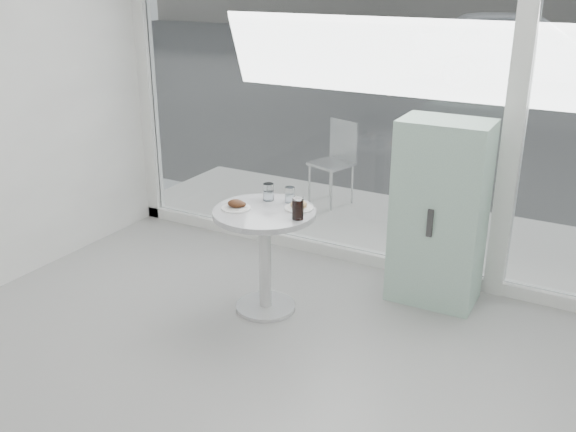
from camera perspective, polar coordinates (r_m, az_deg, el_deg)
The scene contains 12 objects.
storefront at distance 4.95m, azimuth 10.46°, elevation 13.60°, with size 5.00×0.14×3.00m.
main_table at distance 4.52m, azimuth -2.08°, elevation -2.08°, with size 0.72×0.72×0.77m.
patio_deck at distance 6.14m, azimuth 11.26°, elevation -1.36°, with size 5.60×1.60×0.05m, color beige.
street at distance 17.87m, azimuth 24.13°, elevation 11.81°, with size 40.00×24.00×0.00m, color #333333.
mint_cabinet at distance 4.75m, azimuth 13.30°, elevation 0.24°, with size 0.64×0.45×1.37m.
patio_chair at distance 6.61m, azimuth 4.31°, elevation 5.27°, with size 0.46×0.46×0.85m.
car_white at distance 15.01m, azimuth 19.85°, elevation 14.03°, with size 1.88×4.67×1.59m, color silver.
plate_fritter at distance 4.46m, azimuth -4.59°, elevation 0.94°, with size 0.20×0.20×0.07m.
plate_donut at distance 4.45m, azimuth 0.96°, elevation 0.87°, with size 0.20×0.20×0.05m.
water_tumbler_a at distance 4.61m, azimuth -1.75°, elevation 2.06°, with size 0.08×0.08×0.13m.
water_tumbler_b at distance 4.57m, azimuth 0.16°, elevation 1.82°, with size 0.07×0.07×0.11m.
cola_glass at distance 4.25m, azimuth 0.88°, elevation 0.64°, with size 0.08×0.08×0.15m.
Camera 1 is at (1.67, -1.64, 2.33)m, focal length 40.00 mm.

